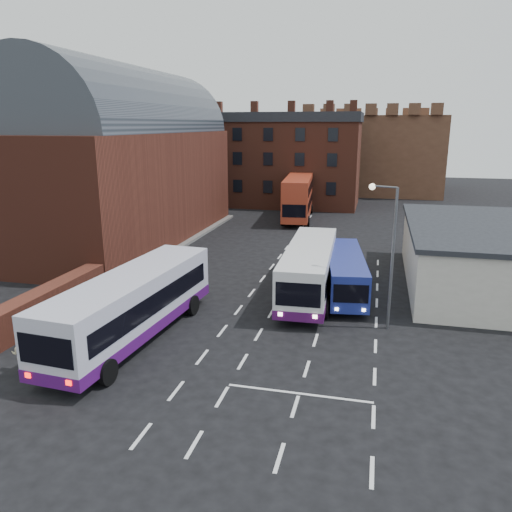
% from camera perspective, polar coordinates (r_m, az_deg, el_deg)
% --- Properties ---
extents(ground, '(180.00, 180.00, 0.00)m').
position_cam_1_polar(ground, '(24.99, -5.54, -10.63)').
color(ground, black).
extents(railway_station, '(12.00, 28.00, 16.00)m').
position_cam_1_polar(railway_station, '(48.26, -15.22, 10.66)').
color(railway_station, '#602B1E').
rests_on(railway_station, ground).
extents(forecourt_wall, '(1.20, 10.00, 1.80)m').
position_cam_1_polar(forecourt_wall, '(30.90, -22.55, -4.87)').
color(forecourt_wall, '#602B1E').
rests_on(forecourt_wall, ground).
extents(cream_building, '(10.40, 16.40, 4.25)m').
position_cam_1_polar(cream_building, '(37.01, 24.79, 0.06)').
color(cream_building, beige).
rests_on(cream_building, ground).
extents(brick_terrace, '(22.00, 10.00, 11.00)m').
position_cam_1_polar(brick_terrace, '(68.81, 2.30, 10.46)').
color(brick_terrace, brown).
rests_on(brick_terrace, ground).
extents(castle_keep, '(22.00, 22.00, 12.00)m').
position_cam_1_polar(castle_keep, '(87.39, 12.89, 11.36)').
color(castle_keep, brown).
rests_on(castle_keep, ground).
extents(bus_white_outbound, '(3.89, 12.79, 3.44)m').
position_cam_1_polar(bus_white_outbound, '(26.10, -13.95, -5.06)').
color(bus_white_outbound, silver).
rests_on(bus_white_outbound, ground).
extents(bus_white_inbound, '(3.35, 12.04, 3.26)m').
position_cam_1_polar(bus_white_inbound, '(31.99, 6.12, -1.20)').
color(bus_white_inbound, silver).
rests_on(bus_white_inbound, ground).
extents(bus_blue, '(3.44, 9.83, 2.63)m').
position_cam_1_polar(bus_blue, '(32.67, 10.15, -1.70)').
color(bus_blue, navy).
rests_on(bus_blue, ground).
extents(bus_red_double, '(3.92, 12.47, 4.91)m').
position_cam_1_polar(bus_red_double, '(57.99, 4.84, 6.73)').
color(bus_red_double, '#AC371F').
rests_on(bus_red_double, ground).
extents(street_lamp, '(1.50, 0.71, 7.75)m').
position_cam_1_polar(street_lamp, '(26.90, 14.90, 1.35)').
color(street_lamp, '#5C5E62').
rests_on(street_lamp, ground).
extents(pedestrian_red, '(0.65, 0.47, 1.64)m').
position_cam_1_polar(pedestrian_red, '(25.92, -20.49, -8.60)').
color(pedestrian_red, maroon).
rests_on(pedestrian_red, ground).
extents(pedestrian_beige, '(1.00, 0.91, 1.68)m').
position_cam_1_polar(pedestrian_beige, '(24.93, -25.25, -10.01)').
color(pedestrian_beige, '#C2B788').
rests_on(pedestrian_beige, ground).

